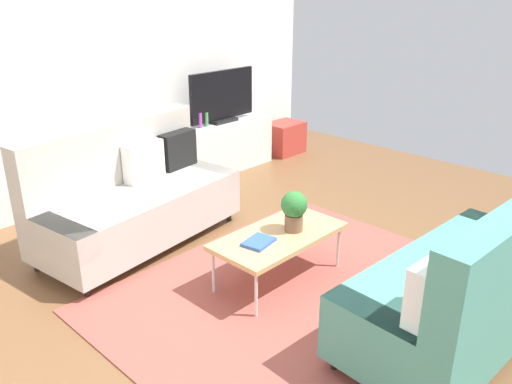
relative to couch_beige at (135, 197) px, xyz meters
name	(u,v)px	position (x,y,z in m)	size (l,w,h in m)	color
ground_plane	(291,285)	(0.40, -1.55, -0.45)	(7.68, 7.68, 0.00)	brown
wall_far	(91,66)	(0.40, 1.25, 1.00)	(6.40, 0.12, 2.90)	white
area_rug	(293,291)	(0.34, -1.62, -0.44)	(2.90, 2.20, 0.01)	#9E4C42
couch_beige	(135,197)	(0.00, 0.00, 0.00)	(1.99, 1.08, 1.10)	#B2ADA3
couch_green	(471,285)	(0.68, -2.84, -0.01)	(1.94, 0.94, 1.10)	teal
coffee_table	(279,237)	(0.39, -1.42, -0.05)	(1.10, 0.56, 0.42)	tan
tv_console	(222,146)	(1.92, 0.91, -0.13)	(1.40, 0.44, 0.64)	silver
tv	(222,97)	(1.92, 0.89, 0.51)	(1.00, 0.20, 0.64)	black
storage_trunk	(284,138)	(3.02, 0.81, -0.23)	(0.52, 0.40, 0.44)	#B2382D
potted_plant	(294,209)	(0.52, -1.46, 0.16)	(0.21, 0.21, 0.33)	brown
table_book_0	(259,242)	(0.16, -1.42, -0.01)	(0.24, 0.18, 0.03)	#3359B2
vase_0	(183,124)	(1.34, 0.96, 0.26)	(0.13, 0.13, 0.14)	silver
bottle_0	(200,120)	(1.54, 0.87, 0.28)	(0.05, 0.05, 0.18)	purple
bottle_1	(206,119)	(1.64, 0.87, 0.28)	(0.05, 0.05, 0.17)	#3F8C4C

